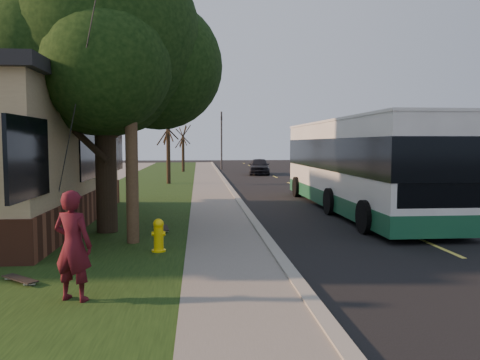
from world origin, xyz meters
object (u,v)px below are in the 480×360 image
Objects in this scene: bare_tree_far at (183,149)px; skateboarder at (73,246)px; traffic_signal at (221,136)px; utility_pole at (130,52)px; transit_bus at (357,163)px; distant_car at (259,166)px; leafy_tree at (105,43)px; bare_tree_near at (168,149)px; fire_hydrant at (159,235)px; skateboard_spare at (20,279)px; skateboard_main at (164,228)px.

skateboarder is (-0.62, -33.20, -1.08)m from bare_tree_far.
utility_pole is at bearing -96.58° from traffic_signal.
transit_bus is 3.13× the size of distant_car.
leafy_tree is at bearing -155.75° from transit_bus.
bare_tree_far is (0.50, 12.00, -0.15)m from bare_tree_near.
traffic_signal is at bearing 48.81° from bare_tree_far.
utility_pole is 5.60m from skateboarder.
skateboarder is at bearing -90.33° from bare_tree_near.
transit_bus is (3.65, -27.61, -1.39)m from traffic_signal.
skateboard_spare is at bearing -135.54° from fire_hydrant.
skateboarder is at bearing -107.71° from fire_hydrant.
leafy_tree reaches higher than skateboard_spare.
distant_car is (7.97, 28.89, 0.54)m from skateboard_spare.
bare_tree_near is (-0.19, 17.01, -2.48)m from utility_pole.
fire_hydrant is 0.09× the size of leafy_tree.
bare_tree_far reaches higher than skateboard_main.
fire_hydrant is 0.96× the size of skateboard_spare.
skateboard_spare is at bearing -93.71° from bare_tree_near.
skateboarder is 0.44× the size of distant_car.
bare_tree_near is 1.07× the size of bare_tree_far.
utility_pole is 2.25× the size of bare_tree_far.
transit_bus is 7.19× the size of skateboarder.
transit_bus is at bearing -80.45° from distant_car.
skateboard_spare is 0.20× the size of distant_car.
distant_car is (6.47, 25.73, -3.96)m from utility_pole.
utility_pole reaches higher than skateboarder.
bare_tree_near is 5.56× the size of skateboard_spare.
leafy_tree is 9.73m from transit_bus.
distant_car is (6.16, -3.27, -1.33)m from bare_tree_far.
skateboard_main is (-6.81, -3.80, -1.64)m from transit_bus.
skateboard_spare is at bearing -115.43° from utility_pole.
transit_bus is at bearing -109.68° from skateboarder.
leafy_tree is (-0.87, 1.66, 0.54)m from utility_pole.
bare_tree_far is 2.36× the size of skateboarder.
leafy_tree is at bearing 120.67° from fire_hydrant.
leafy_tree is at bearing -100.16° from distant_car.
transit_bus is 15.89× the size of skateboard_spare.
bare_tree_near reaches higher than distant_car.
bare_tree_far is at bearing 89.40° from utility_pole.
skateboard_spare is at bearing -21.62° from skateboarder.
distant_car is (5.76, 26.73, 0.24)m from fire_hydrant.
leafy_tree is at bearing 117.60° from utility_pole.
fire_hydrant is at bearing -87.14° from bare_tree_near.
utility_pole is 0.74× the size of transit_bus.
traffic_signal is (3.50, 4.00, 1.16)m from bare_tree_far.
leafy_tree is 7.24m from skateboarder.
distant_car reaches higher than skateboard_spare.
bare_tree_near is 2.52× the size of skateboarder.
skateboarder is at bearing -94.30° from utility_pole.
utility_pole reaches higher than skateboard_main.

